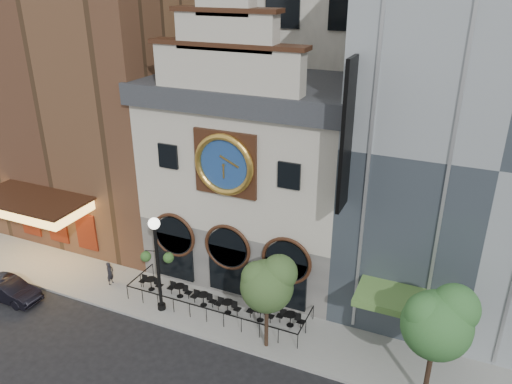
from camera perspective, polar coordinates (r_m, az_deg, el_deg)
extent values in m
plane|color=black|center=(27.91, -6.87, -16.15)|extent=(120.00, 120.00, 0.00)
cube|color=gray|center=(29.55, -4.38, -13.25)|extent=(44.00, 5.00, 0.15)
cube|color=#605E5B|center=(32.57, 0.05, -5.01)|extent=(12.00, 8.00, 4.00)
cube|color=beige|center=(30.30, 0.05, 4.14)|extent=(12.00, 8.00, 7.00)
cube|color=#2D3035|center=(29.18, 0.05, 11.74)|extent=(12.60, 8.60, 1.20)
cube|color=#361C10|center=(26.54, -3.51, 3.25)|extent=(3.60, 0.25, 3.60)
cylinder|color=navy|center=(26.42, -3.65, 3.15)|extent=(3.10, 0.12, 3.10)
torus|color=gold|center=(26.36, -3.73, 3.09)|extent=(3.46, 0.36, 3.46)
cube|color=brown|center=(37.66, -17.67, 14.81)|extent=(14.00, 12.00, 25.00)
cube|color=#FFBF59|center=(34.64, -24.15, -1.35)|extent=(7.00, 3.40, 0.70)
cube|color=#361C10|center=(34.47, -24.27, -0.67)|extent=(7.40, 3.80, 0.15)
cube|color=#631D0D|center=(36.53, -21.73, -3.48)|extent=(5.60, 0.15, 2.60)
cube|color=gray|center=(29.18, 26.01, 6.08)|extent=(14.00, 12.00, 20.00)
cube|color=#5A863D|center=(25.43, 16.50, -11.82)|extent=(4.50, 2.40, 0.35)
cube|color=black|center=(22.68, 10.32, 6.24)|extent=(0.18, 1.60, 7.00)
cylinder|color=black|center=(31.19, -11.96, -9.73)|extent=(0.68, 0.68, 0.03)
cylinder|color=black|center=(31.39, -11.90, -10.29)|extent=(0.06, 0.06, 0.72)
cylinder|color=black|center=(30.28, -8.76, -10.58)|extent=(0.68, 0.68, 0.03)
cylinder|color=black|center=(30.48, -8.71, -11.15)|extent=(0.06, 0.06, 0.72)
cylinder|color=black|center=(29.40, -6.06, -11.58)|extent=(0.68, 0.68, 0.03)
cylinder|color=black|center=(29.61, -6.03, -12.16)|extent=(0.06, 0.06, 0.72)
cylinder|color=black|center=(28.70, -3.27, -12.45)|extent=(0.68, 0.68, 0.03)
cylinder|color=black|center=(28.92, -3.25, -13.05)|extent=(0.06, 0.06, 0.72)
cylinder|color=black|center=(28.14, 0.49, -13.26)|extent=(0.68, 0.68, 0.03)
cylinder|color=black|center=(28.36, 0.49, -13.86)|extent=(0.06, 0.06, 0.72)
cylinder|color=black|center=(27.85, 3.96, -13.78)|extent=(0.68, 0.68, 0.03)
cylinder|color=black|center=(28.08, 3.94, -14.38)|extent=(0.06, 0.06, 0.72)
imported|color=black|center=(33.39, -26.41, -9.98)|extent=(4.06, 1.43, 1.33)
imported|color=black|center=(32.33, -16.34, -8.90)|extent=(0.40, 0.57, 1.50)
cylinder|color=black|center=(28.41, -11.11, -8.68)|extent=(0.19, 0.19, 5.30)
cylinder|color=black|center=(29.81, -10.73, -12.73)|extent=(0.47, 0.47, 0.32)
sphere|color=white|center=(27.01, -11.58, -3.55)|extent=(0.64, 0.64, 0.64)
sphere|color=#2E5522|center=(28.19, -12.48, -7.20)|extent=(0.59, 0.59, 0.59)
sphere|color=#2E5522|center=(27.83, -9.97, -7.41)|extent=(0.59, 0.59, 0.59)
cylinder|color=#382619|center=(26.12, 1.20, -14.74)|extent=(0.20, 0.20, 2.85)
sphere|color=#325120|center=(24.79, 1.25, -10.70)|extent=(2.64, 2.64, 2.64)
sphere|color=#325120|center=(24.48, 2.65, -9.22)|extent=(1.83, 1.83, 1.83)
sphere|color=#325120|center=(24.49, 0.18, -9.75)|extent=(1.63, 1.63, 1.63)
cylinder|color=#382619|center=(24.52, 19.08, -18.81)|extent=(0.23, 0.23, 3.22)
sphere|color=#2B6427|center=(22.94, 19.94, -14.11)|extent=(2.99, 2.99, 2.99)
sphere|color=#2B6427|center=(22.77, 21.77, -12.23)|extent=(2.07, 2.07, 2.07)
sphere|color=#2B6427|center=(22.42, 18.90, -13.09)|extent=(1.84, 1.84, 1.84)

